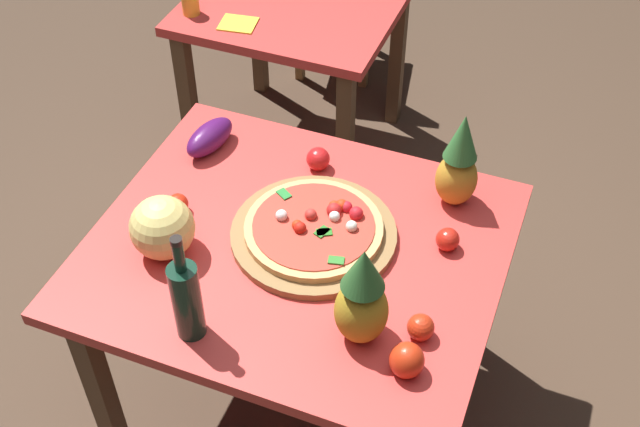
# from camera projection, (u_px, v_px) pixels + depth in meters

# --- Properties ---
(ground_plane) EXTENTS (10.00, 10.00, 0.00)m
(ground_plane) POSITION_uv_depth(u_px,v_px,m) (301.00, 395.00, 2.85)
(ground_plane) COLOR #4C3828
(display_table) EXTENTS (1.16, 0.99, 0.77)m
(display_table) POSITION_uv_depth(u_px,v_px,m) (297.00, 267.00, 2.37)
(display_table) COLOR #503723
(display_table) RESTS_ON ground_plane
(background_table) EXTENTS (0.85, 0.80, 0.77)m
(background_table) POSITION_uv_depth(u_px,v_px,m) (296.00, 26.00, 3.38)
(background_table) COLOR #503723
(background_table) RESTS_ON ground_plane
(pizza_board) EXTENTS (0.48, 0.48, 0.02)m
(pizza_board) POSITION_uv_depth(u_px,v_px,m) (314.00, 234.00, 2.32)
(pizza_board) COLOR olive
(pizza_board) RESTS_ON display_table
(pizza) EXTENTS (0.40, 0.40, 0.06)m
(pizza) POSITION_uv_depth(u_px,v_px,m) (315.00, 226.00, 2.31)
(pizza) COLOR #E2A261
(pizza) RESTS_ON pizza_board
(wine_bottle) EXTENTS (0.08, 0.08, 0.34)m
(wine_bottle) POSITION_uv_depth(u_px,v_px,m) (187.00, 299.00, 2.00)
(wine_bottle) COLOR #123123
(wine_bottle) RESTS_ON display_table
(pineapple_left) EXTENTS (0.14, 0.14, 0.31)m
(pineapple_left) POSITION_uv_depth(u_px,v_px,m) (362.00, 299.00, 1.99)
(pineapple_left) COLOR #AE8D23
(pineapple_left) RESTS_ON display_table
(pineapple_right) EXTENTS (0.12, 0.12, 0.32)m
(pineapple_right) POSITION_uv_depth(u_px,v_px,m) (459.00, 165.00, 2.34)
(pineapple_right) COLOR #BF8927
(pineapple_right) RESTS_ON display_table
(melon) EXTENTS (0.18, 0.18, 0.18)m
(melon) POSITION_uv_depth(u_px,v_px,m) (162.00, 228.00, 2.23)
(melon) COLOR #E6D071
(melon) RESTS_ON display_table
(bell_pepper) EXTENTS (0.09, 0.09, 0.10)m
(bell_pepper) POSITION_uv_depth(u_px,v_px,m) (407.00, 360.00, 1.97)
(bell_pepper) COLOR red
(bell_pepper) RESTS_ON display_table
(eggplant) EXTENTS (0.13, 0.21, 0.09)m
(eggplant) POSITION_uv_depth(u_px,v_px,m) (210.00, 137.00, 2.59)
(eggplant) COLOR #4D1556
(eggplant) RESTS_ON display_table
(tomato_beside_pepper) EXTENTS (0.06, 0.06, 0.06)m
(tomato_beside_pepper) POSITION_uv_depth(u_px,v_px,m) (177.00, 205.00, 2.38)
(tomato_beside_pepper) COLOR red
(tomato_beside_pepper) RESTS_ON display_table
(tomato_near_board) EXTENTS (0.07, 0.07, 0.07)m
(tomato_near_board) POSITION_uv_depth(u_px,v_px,m) (421.00, 327.00, 2.06)
(tomato_near_board) COLOR red
(tomato_near_board) RESTS_ON display_table
(tomato_by_bottle) EXTENTS (0.07, 0.07, 0.07)m
(tomato_by_bottle) POSITION_uv_depth(u_px,v_px,m) (448.00, 239.00, 2.28)
(tomato_by_bottle) COLOR red
(tomato_by_bottle) RESTS_ON display_table
(tomato_at_corner) EXTENTS (0.07, 0.07, 0.07)m
(tomato_at_corner) POSITION_uv_depth(u_px,v_px,m) (318.00, 159.00, 2.52)
(tomato_at_corner) COLOR red
(tomato_at_corner) RESTS_ON display_table
(drinking_glass_juice) EXTENTS (0.07, 0.07, 0.11)m
(drinking_glass_juice) POSITION_uv_depth(u_px,v_px,m) (190.00, 1.00, 3.17)
(drinking_glass_juice) COLOR gold
(drinking_glass_juice) RESTS_ON background_table
(napkin_folded) EXTENTS (0.16, 0.14, 0.01)m
(napkin_folded) POSITION_uv_depth(u_px,v_px,m) (238.00, 24.00, 3.15)
(napkin_folded) COLOR yellow
(napkin_folded) RESTS_ON background_table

